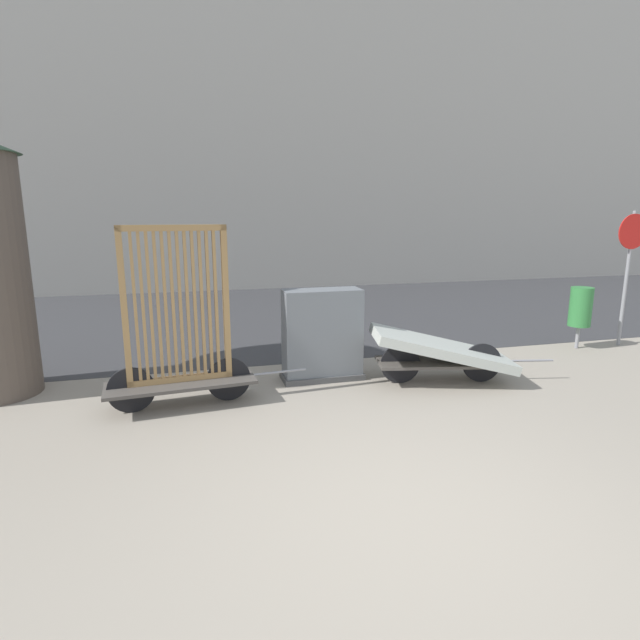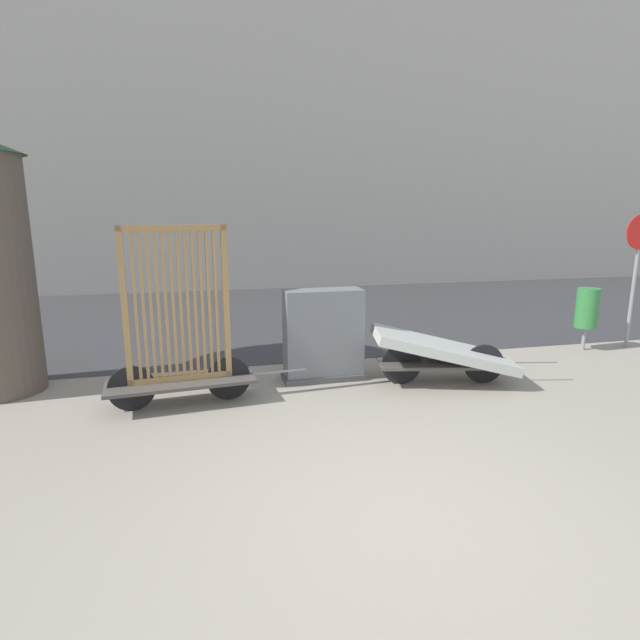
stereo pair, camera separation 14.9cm
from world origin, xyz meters
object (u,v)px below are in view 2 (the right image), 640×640
at_px(bike_cart_with_bedframe, 180,343).
at_px(bike_cart_with_mattress, 443,352).
at_px(sign_post, 637,259).
at_px(utility_cabinet, 323,338).
at_px(trash_bin, 587,308).

xyz_separation_m(bike_cart_with_bedframe, bike_cart_with_mattress, (3.44, -0.00, -0.34)).
xyz_separation_m(bike_cart_with_mattress, sign_post, (4.05, 1.03, 1.10)).
height_order(bike_cart_with_mattress, sign_post, sign_post).
relative_size(bike_cart_with_mattress, sign_post, 1.09).
distance_m(bike_cart_with_mattress, sign_post, 4.32).
relative_size(bike_cart_with_bedframe, utility_cabinet, 1.94).
distance_m(bike_cart_with_mattress, trash_bin, 3.34).
height_order(trash_bin, sign_post, sign_post).
relative_size(bike_cart_with_mattress, utility_cabinet, 2.01).
height_order(bike_cart_with_mattress, utility_cabinet, utility_cabinet).
height_order(bike_cart_with_mattress, trash_bin, trash_bin).
relative_size(trash_bin, sign_post, 0.46).
xyz_separation_m(bike_cart_with_bedframe, utility_cabinet, (1.90, 0.57, -0.18)).
distance_m(bike_cart_with_bedframe, trash_bin, 6.68).
relative_size(bike_cart_with_bedframe, bike_cart_with_mattress, 0.96).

